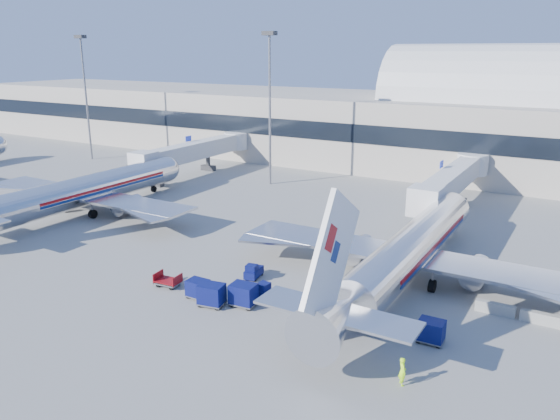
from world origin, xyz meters
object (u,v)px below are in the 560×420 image
Objects in this scene: tug_lead at (267,293)px; cart_train_c at (198,288)px; barrier_near at (495,308)px; ramp_worker at (402,371)px; cart_train_b at (212,294)px; jetbridge_mid at (199,150)px; mast_west at (270,87)px; cart_open_red at (168,282)px; tug_right at (372,317)px; mast_far_west at (84,79)px; cart_solo_near at (323,328)px; tug_left at (253,271)px; cart_train_a at (243,294)px; barrier_mid at (541,318)px; jetbridge_near at (454,179)px; cart_solo_far at (431,331)px; airliner_main at (408,251)px; airliner_mid at (83,191)px.

cart_train_c reaches higher than tug_lead.
ramp_worker reaches higher than barrier_near.
ramp_worker is (16.81, -2.72, -0.06)m from cart_train_b.
jetbridge_mid is 1.22× the size of mast_west.
cart_open_red is (-3.71, 0.50, -0.43)m from cart_train_c.
mast_west reaches higher than tug_right.
tug_right reaches higher than barrier_near.
cart_solo_near is at bearing -29.35° from mast_far_west.
cart_train_b is at bearing 172.43° from tug_left.
cart_solo_near is (10.26, -6.42, 0.15)m from tug_left.
cart_train_a is at bearing -179.35° from cart_solo_near.
barrier_mid is 1.34× the size of cart_train_a.
jetbridge_near is 14.86× the size of ramp_worker.
cart_train_b is at bearing 42.02° from ramp_worker.
cart_open_red is at bearing -126.48° from tug_right.
cart_solo_far is 0.84× the size of cart_open_red.
jetbridge_mid is 50.77m from cart_train_b.
airliner_main is at bearing 91.51° from cart_solo_near.
barrier_near is 22.51m from cart_train_b.
mast_west is (-30.00, 25.49, 11.87)m from airliner_main.
jetbridge_mid is at bearing 149.36° from airliner_main.
cart_train_a is at bearing -19.55° from airliner_mid.
cart_train_b reaches higher than cart_train_c.
cart_train_b is (29.95, -12.72, -1.95)m from airliner_mid.
mast_west is at bearing 136.52° from cart_solo_near.
tug_right is at bearing -112.25° from tug_left.
jetbridge_mid is at bearing 95.22° from airliner_mid.
cart_train_a is at bearing -61.36° from mast_west.
jetbridge_near is 1.22× the size of mast_far_west.
cart_open_red is 22.74m from ramp_worker.
airliner_mid is 12.42× the size of barrier_near.
tug_right is (42.33, -9.26, -2.23)m from airliner_mid.
ramp_worker is (22.41, -3.81, 0.51)m from cart_open_red.
tug_lead is at bearing 27.95° from ramp_worker.
tug_right is (44.73, -35.56, -3.23)m from jetbridge_mid.
cart_train_a is 2.57m from cart_train_b.
barrier_near is (50.00, -2.51, -2.48)m from airliner_mid.
cart_open_red is at bearing 158.76° from cart_train_b.
tug_left is (-23.53, -3.83, 0.20)m from barrier_mid.
tug_lead is (35.78, -35.99, -3.25)m from jetbridge_mid.
tug_left is (17.77, -31.83, -14.14)m from mast_west.
jetbridge_near is 40.25m from cart_train_c.
tug_left is 17.37m from cart_solo_far.
cart_train_a reaches higher than cart_solo_far.
tug_right is 7.61m from ramp_worker.
cart_solo_far is at bearing -25.02° from mast_far_west.
ramp_worker is at bearing -15.41° from cart_open_red.
mast_far_west reaches higher than cart_train_a.
tug_lead is 0.96× the size of tug_right.
barrier_near is at bearing 23.10° from cart_train_c.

